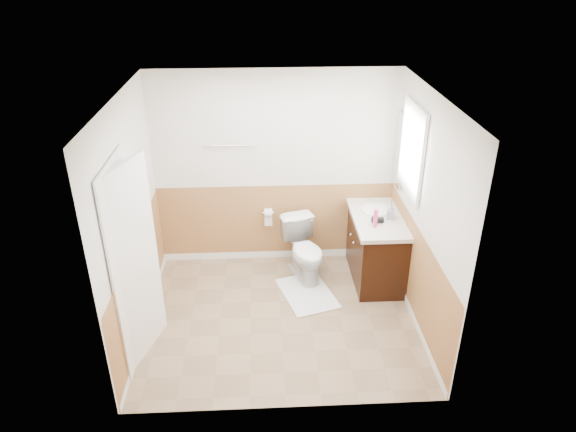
{
  "coord_description": "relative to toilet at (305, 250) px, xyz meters",
  "views": [
    {
      "loc": [
        -0.16,
        -4.7,
        3.7
      ],
      "look_at": [
        0.1,
        0.25,
        1.15
      ],
      "focal_mm": 32.54,
      "sensor_mm": 36.0,
      "label": 1
    }
  ],
  "objects": [
    {
      "name": "wainscot_front",
      "position": [
        -0.34,
        -2.1,
        0.13
      ],
      "size": [
        3.0,
        0.0,
        3.0
      ],
      "primitive_type": "plane",
      "rotation": [
        -1.57,
        0.0,
        0.0
      ],
      "color": "#A77342",
      "rests_on": "floor"
    },
    {
      "name": "wainscot_back",
      "position": [
        -0.34,
        0.47,
        0.13
      ],
      "size": [
        3.0,
        0.0,
        3.0
      ],
      "primitive_type": "plane",
      "rotation": [
        1.57,
        0.0,
        0.0
      ],
      "color": "#A77342",
      "rests_on": "floor"
    },
    {
      "name": "towel_bar",
      "position": [
        -0.89,
        0.43,
        1.23
      ],
      "size": [
        0.62,
        0.02,
        0.02
      ],
      "primitive_type": "cylinder",
      "rotation": [
        0.0,
        1.57,
        0.0
      ],
      "color": "silver",
      "rests_on": "wall_back"
    },
    {
      "name": "ceiling",
      "position": [
        -0.34,
        -0.81,
        2.13
      ],
      "size": [
        3.0,
        3.0,
        0.0
      ],
      "primitive_type": "plane",
      "rotation": [
        3.14,
        0.0,
        0.0
      ],
      "color": "white",
      "rests_on": "floor"
    },
    {
      "name": "door",
      "position": [
        -1.74,
        -1.26,
        0.65
      ],
      "size": [
        0.29,
        0.78,
        2.04
      ],
      "primitive_type": "cube",
      "rotation": [
        0.0,
        0.0,
        -0.31
      ],
      "color": "white",
      "rests_on": "wall_left"
    },
    {
      "name": "mirror_panel",
      "position": [
        1.14,
        0.29,
        1.18
      ],
      "size": [
        0.02,
        0.35,
        0.9
      ],
      "primitive_type": "cube",
      "color": "silver",
      "rests_on": "wall_right"
    },
    {
      "name": "floor",
      "position": [
        -0.34,
        -0.81,
        -0.37
      ],
      "size": [
        3.0,
        3.0,
        0.0
      ],
      "primitive_type": "plane",
      "color": "#8C7051",
      "rests_on": "ground"
    },
    {
      "name": "faucet",
      "position": [
        1.05,
        0.11,
        0.55
      ],
      "size": [
        0.02,
        0.02,
        0.14
      ],
      "primitive_type": "cylinder",
      "color": "#B7B8BE",
      "rests_on": "countertop"
    },
    {
      "name": "wall_front",
      "position": [
        -0.34,
        -2.11,
        0.88
      ],
      "size": [
        3.0,
        0.0,
        3.0
      ],
      "primitive_type": "plane",
      "rotation": [
        -1.57,
        0.0,
        0.0
      ],
      "color": "silver",
      "rests_on": "floor"
    },
    {
      "name": "hair_dryer_body",
      "position": [
        0.82,
        -0.21,
        0.51
      ],
      "size": [
        0.14,
        0.07,
        0.07
      ],
      "primitive_type": "cylinder",
      "rotation": [
        0.0,
        1.57,
        0.0
      ],
      "color": "black",
      "rests_on": "countertop"
    },
    {
      "name": "vanity_knob_right",
      "position": [
        0.57,
        0.06,
        0.18
      ],
      "size": [
        0.03,
        0.03,
        0.03
      ],
      "primitive_type": "sphere",
      "color": "silver",
      "rests_on": "vanity_cabinet"
    },
    {
      "name": "wall_left",
      "position": [
        -1.84,
        -0.81,
        0.88
      ],
      "size": [
        0.0,
        3.0,
        3.0
      ],
      "primitive_type": "plane",
      "rotation": [
        1.57,
        0.0,
        1.57
      ],
      "color": "silver",
      "rests_on": "floor"
    },
    {
      "name": "vanity_cabinet",
      "position": [
        0.87,
        -0.04,
        0.03
      ],
      "size": [
        0.55,
        1.1,
        0.8
      ],
      "primitive_type": "cube",
      "color": "black",
      "rests_on": "floor"
    },
    {
      "name": "tp_sheet",
      "position": [
        -0.44,
        0.41,
        0.22
      ],
      "size": [
        0.1,
        0.01,
        0.16
      ],
      "primitive_type": "cube",
      "color": "white",
      "rests_on": "tp_roll"
    },
    {
      "name": "tp_roll",
      "position": [
        -0.44,
        0.41,
        0.33
      ],
      "size": [
        0.1,
        0.11,
        0.11
      ],
      "primitive_type": "cylinder",
      "rotation": [
        0.0,
        1.57,
        0.0
      ],
      "color": "white",
      "rests_on": "tp_holder_bar"
    },
    {
      "name": "window_frame",
      "position": [
        1.13,
        -0.23,
        1.38
      ],
      "size": [
        0.04,
        0.8,
        1.0
      ],
      "primitive_type": "cube",
      "color": "white",
      "rests_on": "wall_right"
    },
    {
      "name": "window_glass",
      "position": [
        1.15,
        -0.23,
        1.38
      ],
      "size": [
        0.01,
        0.7,
        0.9
      ],
      "primitive_type": "cube",
      "color": "white",
      "rests_on": "wall_right"
    },
    {
      "name": "soap_dispenser",
      "position": [
        0.99,
        -0.12,
        0.57
      ],
      "size": [
        0.1,
        0.1,
        0.18
      ],
      "primitive_type": "imported",
      "rotation": [
        0.0,
        0.0,
        -0.3
      ],
      "color": "gray",
      "rests_on": "countertop"
    },
    {
      "name": "wall_right",
      "position": [
        1.16,
        -0.81,
        0.88
      ],
      "size": [
        0.0,
        3.0,
        3.0
      ],
      "primitive_type": "plane",
      "rotation": [
        1.57,
        0.0,
        -1.57
      ],
      "color": "silver",
      "rests_on": "floor"
    },
    {
      "name": "countertop",
      "position": [
        0.86,
        -0.04,
        0.45
      ],
      "size": [
        0.6,
        1.15,
        0.05
      ],
      "primitive_type": "cube",
      "color": "beige",
      "rests_on": "vanity_cabinet"
    },
    {
      "name": "sink_basin",
      "position": [
        0.87,
        0.11,
        0.49
      ],
      "size": [
        0.36,
        0.36,
        0.02
      ],
      "primitive_type": "cylinder",
      "color": "white",
      "rests_on": "countertop"
    },
    {
      "name": "hair_dryer_handle",
      "position": [
        0.79,
        -0.12,
        0.48
      ],
      "size": [
        0.03,
        0.03,
        0.07
      ],
      "primitive_type": "cylinder",
      "color": "black",
      "rests_on": "countertop"
    },
    {
      "name": "bath_mat",
      "position": [
        0.0,
        -0.4,
        -0.36
      ],
      "size": [
        0.76,
        0.93,
        0.02
      ],
      "primitive_type": "cube",
      "rotation": [
        0.0,
        0.0,
        0.29
      ],
      "color": "white",
      "rests_on": "floor"
    },
    {
      "name": "wall_back",
      "position": [
        -0.34,
        0.49,
        0.88
      ],
      "size": [
        3.0,
        0.0,
        3.0
      ],
      "primitive_type": "plane",
      "rotation": [
        1.57,
        0.0,
        0.0
      ],
      "color": "silver",
      "rests_on": "floor"
    },
    {
      "name": "door_frame",
      "position": [
        -1.82,
        -1.26,
        0.66
      ],
      "size": [
        0.02,
        0.92,
        2.1
      ],
      "primitive_type": "cube",
      "color": "white",
      "rests_on": "wall_left"
    },
    {
      "name": "lotion_bottle",
      "position": [
        0.77,
        -0.31,
        0.59
      ],
      "size": [
        0.05,
        0.05,
        0.22
      ],
      "primitive_type": "cylinder",
      "color": "#F13E82",
      "rests_on": "countertop"
    },
    {
      "name": "wainscot_right",
      "position": [
        1.15,
        -0.81,
        0.13
      ],
      "size": [
        0.0,
        2.6,
        2.6
      ],
      "primitive_type": "plane",
      "rotation": [
        1.57,
        0.0,
        -1.57
      ],
      "color": "#A77342",
      "rests_on": "floor"
    },
    {
      "name": "door_knob",
      "position": [
        -1.68,
        -0.93,
        0.58
      ],
      "size": [
        0.06,
        0.06,
        0.06
      ],
      "primitive_type": "sphere",
      "color": "silver",
      "rests_on": "door"
    },
    {
      "name": "vanity_knob_left",
      "position": [
        0.57,
        -0.14,
        0.18
      ],
      "size": [
        0.03,
        0.03,
        0.03
      ],
      "primitive_type": "sphere",
      "color": "silver",
      "rests_on": "vanity_cabinet"
    },
    {
      "name": "wainscot_left",
      "position": [
        -1.83,
        -0.81,
        0.13
      ],
      "size": [
        0.0,
        2.6,
        2.6
      ],
      "primitive_type": "plane",
      "rotation": [
        1.57,
        0.0,
        1.57
      ],
      "color": "#A77342",
      "rests_on": "floor"
    },
    {
      "name": "toilet",
      "position": [
        0.0,
        0.0,
        0.0
      ],
      "size": [
        0.61,
        0.82,
        0.75
      ],
      "primitive_type": "imported",
      "rotation": [
        0.0,
        0.0,
        0.29
      ],
      "color": "white",
      "rests_on": "floor"
    },
    {
      "name": "tp_holder_bar",
      "position": [
        -0.44,
        0.41,
        0.33
      ],
      "size": [
        0.14,
        0.02,
        0.02
      ],
      "primitive_type": "cylinder",
      "rotation": [
        0.0,
        1.57,
        0.0
      ],
      "color": "silver",
      "rests_on": "wall_back"
    }
  ]
}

